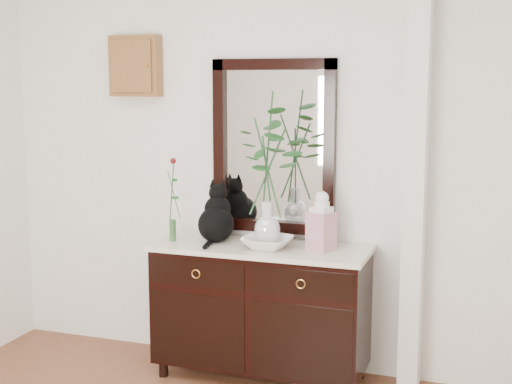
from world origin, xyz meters
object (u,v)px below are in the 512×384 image
at_px(cat, 216,213).
at_px(ginger_jar, 321,220).
at_px(sideboard, 261,305).
at_px(lotus_bowl, 267,243).

bearing_deg(cat, ginger_jar, -11.49).
height_order(cat, ginger_jar, ginger_jar).
relative_size(sideboard, lotus_bowl, 4.46).
bearing_deg(cat, lotus_bowl, -23.90).
xyz_separation_m(lotus_bowl, ginger_jar, (0.32, 0.07, 0.15)).
relative_size(sideboard, ginger_jar, 3.62).
relative_size(sideboard, cat, 3.63).
bearing_deg(ginger_jar, sideboard, -177.79).
bearing_deg(ginger_jar, lotus_bowl, -166.78).
xyz_separation_m(sideboard, ginger_jar, (0.37, 0.01, 0.56)).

